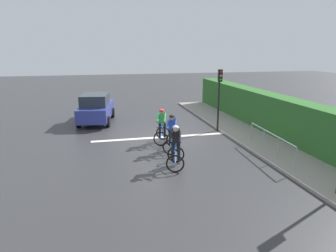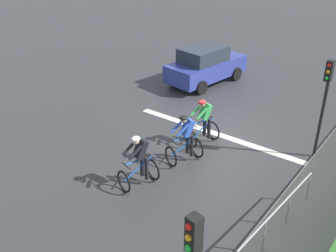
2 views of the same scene
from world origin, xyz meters
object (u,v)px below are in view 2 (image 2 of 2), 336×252
(cyclist_lead, at_px, (139,162))
(car_navy, at_px, (205,65))
(traffic_light_near_crossing, at_px, (325,95))
(pedestrian_railing_kerbside, at_px, (278,214))
(cyclist_second, at_px, (186,140))
(cyclist_mid, at_px, (203,123))

(cyclist_lead, distance_m, car_navy, 8.70)
(traffic_light_near_crossing, bearing_deg, pedestrian_railing_kerbside, 96.97)
(cyclist_lead, height_order, cyclist_second, same)
(cyclist_lead, distance_m, cyclist_second, 1.91)
(cyclist_mid, relative_size, pedestrian_railing_kerbside, 0.44)
(cyclist_mid, height_order, traffic_light_near_crossing, traffic_light_near_crossing)
(cyclist_lead, height_order, car_navy, car_navy)
(traffic_light_near_crossing, bearing_deg, cyclist_lead, 52.17)
(cyclist_second, relative_size, traffic_light_near_crossing, 0.50)
(cyclist_second, height_order, cyclist_mid, same)
(cyclist_second, relative_size, pedestrian_railing_kerbside, 0.44)
(traffic_light_near_crossing, relative_size, pedestrian_railing_kerbside, 0.89)
(car_navy, relative_size, pedestrian_railing_kerbside, 1.15)
(cyclist_lead, relative_size, pedestrian_railing_kerbside, 0.44)
(traffic_light_near_crossing, bearing_deg, cyclist_mid, 22.22)
(cyclist_lead, xyz_separation_m, pedestrian_railing_kerbside, (-4.13, -0.23, -0.00))
(cyclist_second, height_order, car_navy, car_navy)
(cyclist_mid, xyz_separation_m, traffic_light_near_crossing, (-3.44, -1.41, 1.43))
(cyclist_second, bearing_deg, car_navy, -63.03)
(cyclist_mid, relative_size, car_navy, 0.38)
(cyclist_lead, xyz_separation_m, cyclist_second, (-0.33, -1.88, 0.00))
(cyclist_second, distance_m, car_navy, 7.10)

